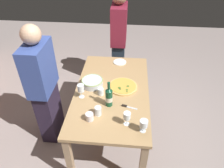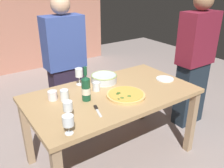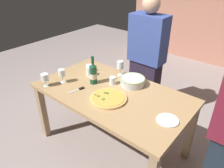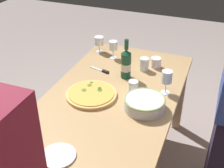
# 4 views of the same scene
# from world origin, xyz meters

# --- Properties ---
(dining_table) EXTENTS (1.60, 0.90, 0.75)m
(dining_table) POSITION_xyz_m (0.00, 0.00, 0.66)
(dining_table) COLOR tan
(dining_table) RESTS_ON ground
(pizza) EXTENTS (0.36, 0.36, 0.03)m
(pizza) POSITION_xyz_m (0.06, -0.13, 0.76)
(pizza) COLOR #E4B267
(pizza) RESTS_ON dining_table
(serving_bowl) EXTENTS (0.27, 0.27, 0.08)m
(serving_bowl) POSITION_xyz_m (0.08, 0.26, 0.80)
(serving_bowl) COLOR silver
(serving_bowl) RESTS_ON dining_table
(wine_bottle) EXTENTS (0.08, 0.08, 0.31)m
(wine_bottle) POSITION_xyz_m (-0.27, 0.01, 0.87)
(wine_bottle) COLOR #16492D
(wine_bottle) RESTS_ON dining_table
(wine_glass_near_pizza) EXTENTS (0.08, 0.08, 0.18)m
(wine_glass_near_pizza) POSITION_xyz_m (-0.16, 0.34, 0.88)
(wine_glass_near_pizza) COLOR white
(wine_glass_near_pizza) RESTS_ON dining_table
(wine_glass_by_bottle) EXTENTS (0.08, 0.08, 0.14)m
(wine_glass_by_bottle) POSITION_xyz_m (-0.62, -0.36, 0.85)
(wine_glass_by_bottle) COLOR white
(wine_glass_by_bottle) RESTS_ON dining_table
(wine_glass_far_left) EXTENTS (0.07, 0.07, 0.16)m
(wine_glass_far_left) POSITION_xyz_m (-0.54, -0.20, 0.86)
(wine_glass_far_left) COLOR white
(wine_glass_far_left) RESTS_ON dining_table
(cup_amber) EXTENTS (0.07, 0.07, 0.10)m
(cup_amber) POSITION_xyz_m (-0.43, 0.11, 0.80)
(cup_amber) COLOR white
(cup_amber) RESTS_ON dining_table
(cup_ceramic) EXTENTS (0.08, 0.08, 0.08)m
(cup_ceramic) POSITION_xyz_m (-0.52, 0.19, 0.79)
(cup_ceramic) COLOR silver
(cup_ceramic) RESTS_ON dining_table
(cup_spare) EXTENTS (0.07, 0.07, 0.09)m
(cup_spare) POSITION_xyz_m (-0.10, 0.13, 0.79)
(cup_spare) COLOR white
(cup_spare) RESTS_ON dining_table
(side_plate) EXTENTS (0.19, 0.19, 0.01)m
(side_plate) POSITION_xyz_m (0.66, -0.05, 0.76)
(side_plate) COLOR white
(side_plate) RESTS_ON dining_table
(pizza_knife) EXTENTS (0.07, 0.18, 0.02)m
(pizza_knife) POSITION_xyz_m (-0.29, -0.20, 0.76)
(pizza_knife) COLOR silver
(pizza_knife) RESTS_ON dining_table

